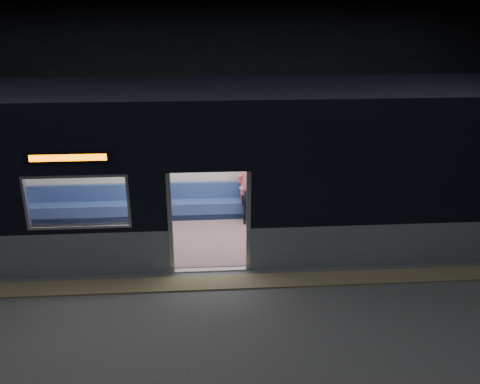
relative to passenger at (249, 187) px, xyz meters
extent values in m
cube|color=#47494C|center=(-0.97, -3.55, -0.81)|extent=(24.00, 14.00, 0.01)
cube|color=black|center=(-0.97, -3.55, 4.18)|extent=(24.00, 14.00, 0.04)
cube|color=black|center=(-0.97, 3.43, 1.70)|extent=(24.00, 0.04, 5.00)
cube|color=#8C7F59|center=(-0.97, -3.00, -0.79)|extent=(22.80, 0.50, 0.03)
cube|color=gray|center=(3.88, -2.49, -0.35)|extent=(8.30, 0.12, 0.90)
cube|color=black|center=(3.88, -2.49, 1.25)|extent=(8.30, 0.12, 2.30)
cube|color=black|center=(-0.97, -2.49, 1.82)|extent=(1.40, 0.12, 1.15)
cube|color=#B7BABC|center=(-1.71, -2.49, 0.22)|extent=(0.08, 0.14, 2.05)
cube|color=#B7BABC|center=(-0.23, -2.49, 0.22)|extent=(0.08, 0.14, 2.05)
cube|color=black|center=(-3.42, -2.57, 1.59)|extent=(1.50, 0.04, 0.18)
cube|color=#FE6D00|center=(-3.42, -2.58, 1.59)|extent=(1.34, 0.03, 0.12)
cube|color=silver|center=(-0.97, 0.39, 0.80)|extent=(18.00, 0.12, 3.20)
cube|color=black|center=(-0.97, -1.05, 2.47)|extent=(18.00, 3.00, 0.15)
cube|color=gray|center=(-0.97, -1.05, -0.78)|extent=(17.76, 2.76, 0.04)
cube|color=silver|center=(-0.97, -1.05, 1.55)|extent=(17.76, 2.76, 0.10)
cube|color=#2E4C86|center=(-0.97, 0.07, -0.56)|extent=(11.00, 0.48, 0.41)
cube|color=#2E4C86|center=(-0.97, 0.26, -0.15)|extent=(11.00, 0.10, 0.40)
cube|color=#846063|center=(-4.27, -2.14, -0.56)|extent=(4.40, 0.48, 0.41)
cube|color=#846063|center=(2.33, -2.14, -0.56)|extent=(4.40, 0.48, 0.41)
cylinder|color=silver|center=(-1.92, -2.18, 0.37)|extent=(0.04, 0.04, 2.26)
cylinder|color=silver|center=(-1.92, 0.08, 0.37)|extent=(0.04, 0.04, 2.26)
cylinder|color=silver|center=(-0.02, -2.18, 0.37)|extent=(0.04, 0.04, 2.26)
cylinder|color=silver|center=(-0.02, 0.08, 0.37)|extent=(0.04, 0.04, 2.26)
cylinder|color=silver|center=(-0.97, 0.03, 1.15)|extent=(11.00, 0.03, 0.03)
cube|color=black|center=(-0.11, -0.15, -0.27)|extent=(0.17, 0.47, 0.16)
cube|color=black|center=(0.11, -0.15, -0.27)|extent=(0.17, 0.47, 0.16)
cylinder|color=black|center=(-0.11, -0.37, -0.55)|extent=(0.11, 0.11, 0.43)
cylinder|color=black|center=(0.11, -0.37, -0.55)|extent=(0.11, 0.11, 0.43)
cube|color=#E0616E|center=(0.00, 0.04, -0.25)|extent=(0.40, 0.22, 0.20)
cylinder|color=#E0616E|center=(0.00, 0.07, 0.10)|extent=(0.45, 0.45, 0.52)
sphere|color=tan|center=(0.00, 0.05, 0.47)|extent=(0.21, 0.21, 0.21)
sphere|color=black|center=(0.00, 0.09, 0.51)|extent=(0.22, 0.22, 0.22)
cube|color=black|center=(0.00, -0.23, -0.13)|extent=(0.27, 0.23, 0.13)
cube|color=white|center=(1.20, 0.31, 0.71)|extent=(1.11, 0.03, 0.72)
camera|label=1|loc=(-1.00, -11.27, 4.21)|focal=38.00mm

